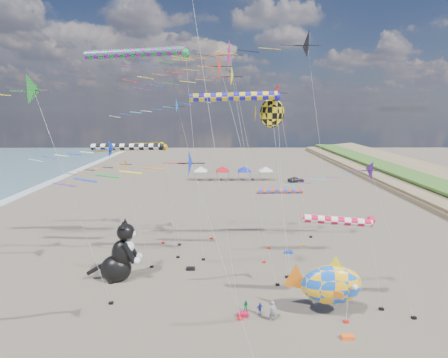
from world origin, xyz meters
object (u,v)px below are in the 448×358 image
at_px(person_adult, 273,311).
at_px(fish_inflatable, 331,285).
at_px(cat_inflatable, 118,250).
at_px(parked_car, 296,179).
at_px(child_blue, 260,309).
at_px(child_green, 246,306).

bearing_deg(person_adult, fish_inflatable, -3.68).
distance_m(cat_inflatable, person_adult, 15.62).
bearing_deg(cat_inflatable, person_adult, -29.21).
xyz_separation_m(cat_inflatable, fish_inflatable, (18.48, -6.23, -0.34)).
distance_m(cat_inflatable, fish_inflatable, 19.50).
distance_m(cat_inflatable, parked_car, 53.08).
distance_m(fish_inflatable, child_blue, 5.95).
bearing_deg(child_green, cat_inflatable, 165.99).
height_order(cat_inflatable, person_adult, cat_inflatable).
xyz_separation_m(person_adult, parked_car, (12.98, 52.60, -0.18)).
height_order(person_adult, child_green, person_adult).
bearing_deg(child_blue, person_adult, -60.22).
distance_m(fish_inflatable, person_adult, 5.02).
xyz_separation_m(cat_inflatable, child_green, (11.86, -5.73, -2.50)).
relative_size(fish_inflatable, person_adult, 4.02).
relative_size(cat_inflatable, person_adult, 3.73).
xyz_separation_m(person_adult, child_green, (-2.00, 1.14, -0.29)).
bearing_deg(parked_car, fish_inflatable, 161.75).
height_order(child_green, parked_car, parked_car).
relative_size(fish_inflatable, parked_car, 1.77).
bearing_deg(child_blue, cat_inflatable, 135.28).
height_order(cat_inflatable, fish_inflatable, cat_inflatable).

